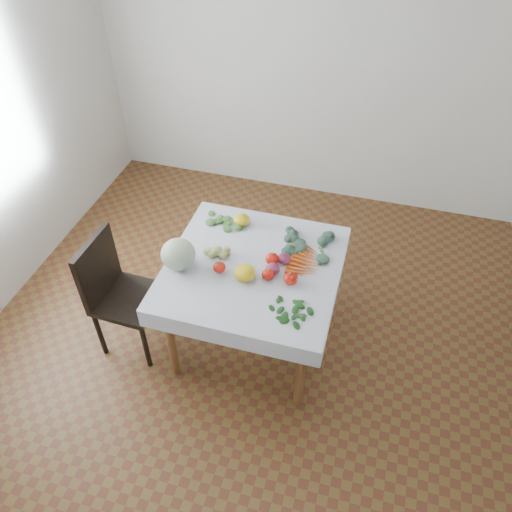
# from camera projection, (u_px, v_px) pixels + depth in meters

# --- Properties ---
(ground) EXTENTS (4.00, 4.00, 0.00)m
(ground) POSITION_uv_depth(u_px,v_px,m) (253.00, 337.00, 3.78)
(ground) COLOR brown
(back_wall) EXTENTS (4.00, 0.04, 2.70)m
(back_wall) POSITION_uv_depth(u_px,v_px,m) (318.00, 59.00, 4.26)
(back_wall) COLOR silver
(back_wall) RESTS_ON ground
(table) EXTENTS (1.00, 1.00, 0.75)m
(table) POSITION_uv_depth(u_px,v_px,m) (253.00, 277.00, 3.33)
(table) COLOR brown
(table) RESTS_ON ground
(tablecloth) EXTENTS (1.12, 1.12, 0.01)m
(tablecloth) POSITION_uv_depth(u_px,v_px,m) (253.00, 266.00, 3.26)
(tablecloth) COLOR white
(tablecloth) RESTS_ON table
(chair) EXTENTS (0.44, 0.44, 0.93)m
(chair) POSITION_uv_depth(u_px,v_px,m) (116.00, 288.00, 3.42)
(chair) COLOR black
(chair) RESTS_ON ground
(cabbage) EXTENTS (0.25, 0.25, 0.20)m
(cabbage) POSITION_uv_depth(u_px,v_px,m) (178.00, 254.00, 3.19)
(cabbage) COLOR #B0C2A2
(cabbage) RESTS_ON tablecloth
(tomato_a) EXTENTS (0.12, 0.12, 0.08)m
(tomato_a) POSITION_uv_depth(u_px,v_px,m) (272.00, 259.00, 3.25)
(tomato_a) COLOR red
(tomato_a) RESTS_ON tablecloth
(tomato_b) EXTENTS (0.11, 0.11, 0.08)m
(tomato_b) POSITION_uv_depth(u_px,v_px,m) (291.00, 279.00, 3.12)
(tomato_b) COLOR red
(tomato_b) RESTS_ON tablecloth
(tomato_c) EXTENTS (0.11, 0.11, 0.07)m
(tomato_c) POSITION_uv_depth(u_px,v_px,m) (219.00, 267.00, 3.20)
(tomato_c) COLOR red
(tomato_c) RESTS_ON tablecloth
(tomato_d) EXTENTS (0.10, 0.10, 0.07)m
(tomato_d) POSITION_uv_depth(u_px,v_px,m) (268.00, 274.00, 3.15)
(tomato_d) COLOR red
(tomato_d) RESTS_ON tablecloth
(heirloom_back) EXTENTS (0.14, 0.14, 0.08)m
(heirloom_back) POSITION_uv_depth(u_px,v_px,m) (242.00, 219.00, 3.55)
(heirloom_back) COLOR yellow
(heirloom_back) RESTS_ON tablecloth
(heirloom_front) EXTENTS (0.17, 0.17, 0.10)m
(heirloom_front) POSITION_uv_depth(u_px,v_px,m) (245.00, 273.00, 3.15)
(heirloom_front) COLOR yellow
(heirloom_front) RESTS_ON tablecloth
(onion_a) EXTENTS (0.10, 0.10, 0.08)m
(onion_a) POSITION_uv_depth(u_px,v_px,m) (273.00, 269.00, 3.18)
(onion_a) COLOR #601B3F
(onion_a) RESTS_ON tablecloth
(onion_b) EXTENTS (0.10, 0.10, 0.07)m
(onion_b) POSITION_uv_depth(u_px,v_px,m) (284.00, 259.00, 3.26)
(onion_b) COLOR #601B3F
(onion_b) RESTS_ON tablecloth
(tomatillo_cluster) EXTENTS (0.19, 0.12, 0.05)m
(tomatillo_cluster) POSITION_uv_depth(u_px,v_px,m) (216.00, 254.00, 3.30)
(tomatillo_cluster) COLOR #A1B065
(tomatillo_cluster) RESTS_ON tablecloth
(carrot_bunch) EXTENTS (0.21, 0.36, 0.03)m
(carrot_bunch) POSITION_uv_depth(u_px,v_px,m) (304.00, 259.00, 3.28)
(carrot_bunch) COLOR #FE5B1C
(carrot_bunch) RESTS_ON tablecloth
(kale_bunch) EXTENTS (0.35, 0.29, 0.05)m
(kale_bunch) POSITION_uv_depth(u_px,v_px,m) (304.00, 242.00, 3.40)
(kale_bunch) COLOR #355847
(kale_bunch) RESTS_ON tablecloth
(basil_bunch) EXTENTS (0.26, 0.20, 0.01)m
(basil_bunch) POSITION_uv_depth(u_px,v_px,m) (291.00, 311.00, 2.97)
(basil_bunch) COLOR #174B18
(basil_bunch) RESTS_ON tablecloth
(dill_bunch) EXTENTS (0.27, 0.19, 0.03)m
(dill_bunch) POSITION_uv_depth(u_px,v_px,m) (224.00, 220.00, 3.58)
(dill_bunch) COLOR #457334
(dill_bunch) RESTS_ON tablecloth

